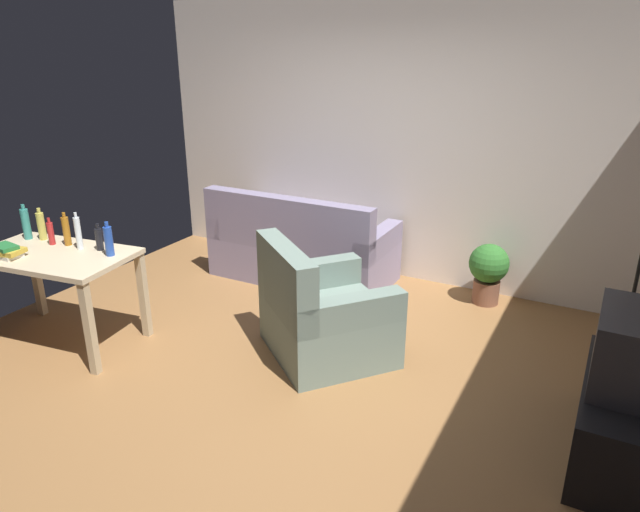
{
  "coord_description": "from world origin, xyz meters",
  "views": [
    {
      "loc": [
        2.03,
        -3.09,
        2.29
      ],
      "look_at": [
        0.1,
        0.5,
        0.75
      ],
      "focal_mm": 32.12,
      "sensor_mm": 36.0,
      "label": 1
    }
  ],
  "objects_px": {
    "potted_plant": "(488,269)",
    "book_stack": "(7,251)",
    "bottle_tall": "(26,224)",
    "tv_stand": "(619,421)",
    "bottle_clear": "(78,233)",
    "couch": "(301,250)",
    "armchair": "(321,316)",
    "desk": "(54,266)",
    "bottle_amber": "(66,231)",
    "bottle_blue": "(109,241)",
    "bottle_dark": "(99,239)",
    "bottle_squat": "(41,226)",
    "tv": "(636,351)",
    "bottle_red": "(51,233)"
  },
  "relations": [
    {
      "from": "tv_stand",
      "to": "bottle_squat",
      "type": "distance_m",
      "value": 4.39
    },
    {
      "from": "bottle_dark",
      "to": "tv_stand",
      "type": "bearing_deg",
      "value": 5.36
    },
    {
      "from": "tv",
      "to": "potted_plant",
      "type": "bearing_deg",
      "value": 33.29
    },
    {
      "from": "couch",
      "to": "bottle_blue",
      "type": "distance_m",
      "value": 2.03
    },
    {
      "from": "desk",
      "to": "bottle_clear",
      "type": "bearing_deg",
      "value": 48.42
    },
    {
      "from": "bottle_red",
      "to": "armchair",
      "type": "bearing_deg",
      "value": 17.73
    },
    {
      "from": "couch",
      "to": "bottle_amber",
      "type": "height_order",
      "value": "bottle_amber"
    },
    {
      "from": "book_stack",
      "to": "armchair",
      "type": "bearing_deg",
      "value": 25.54
    },
    {
      "from": "armchair",
      "to": "bottle_blue",
      "type": "height_order",
      "value": "bottle_blue"
    },
    {
      "from": "armchair",
      "to": "bottle_tall",
      "type": "relative_size",
      "value": 4.21
    },
    {
      "from": "desk",
      "to": "bottle_blue",
      "type": "xyz_separation_m",
      "value": [
        0.44,
        0.17,
        0.23
      ]
    },
    {
      "from": "desk",
      "to": "bottle_amber",
      "type": "xyz_separation_m",
      "value": [
        -0.04,
        0.19,
        0.23
      ]
    },
    {
      "from": "tv",
      "to": "bottle_squat",
      "type": "relative_size",
      "value": 2.26
    },
    {
      "from": "tv_stand",
      "to": "bottle_squat",
      "type": "relative_size",
      "value": 4.14
    },
    {
      "from": "desk",
      "to": "bottle_dark",
      "type": "relative_size",
      "value": 6.01
    },
    {
      "from": "bottle_tall",
      "to": "bottle_amber",
      "type": "xyz_separation_m",
      "value": [
        0.42,
        0.05,
        -0.01
      ]
    },
    {
      "from": "couch",
      "to": "bottle_clear",
      "type": "distance_m",
      "value": 2.15
    },
    {
      "from": "tv_stand",
      "to": "potted_plant",
      "type": "distance_m",
      "value": 2.11
    },
    {
      "from": "bottle_blue",
      "to": "book_stack",
      "type": "bearing_deg",
      "value": -149.13
    },
    {
      "from": "book_stack",
      "to": "tv_stand",
      "type": "bearing_deg",
      "value": 10.67
    },
    {
      "from": "armchair",
      "to": "book_stack",
      "type": "height_order",
      "value": "armchair"
    },
    {
      "from": "bottle_red",
      "to": "bottle_amber",
      "type": "height_order",
      "value": "bottle_amber"
    },
    {
      "from": "bottle_amber",
      "to": "book_stack",
      "type": "relative_size",
      "value": 1.09
    },
    {
      "from": "bottle_squat",
      "to": "bottle_clear",
      "type": "relative_size",
      "value": 0.9
    },
    {
      "from": "bottle_dark",
      "to": "desk",
      "type": "bearing_deg",
      "value": -140.68
    },
    {
      "from": "desk",
      "to": "book_stack",
      "type": "height_order",
      "value": "book_stack"
    },
    {
      "from": "couch",
      "to": "bottle_blue",
      "type": "xyz_separation_m",
      "value": [
        -0.59,
        -1.85,
        0.57
      ]
    },
    {
      "from": "potted_plant",
      "to": "bottle_tall",
      "type": "bearing_deg",
      "value": -146.2
    },
    {
      "from": "tv_stand",
      "to": "bottle_blue",
      "type": "relative_size",
      "value": 4.13
    },
    {
      "from": "tv",
      "to": "desk",
      "type": "relative_size",
      "value": 0.47
    },
    {
      "from": "book_stack",
      "to": "bottle_dark",
      "type": "bearing_deg",
      "value": 42.01
    },
    {
      "from": "desk",
      "to": "bottle_clear",
      "type": "relative_size",
      "value": 4.35
    },
    {
      "from": "potted_plant",
      "to": "bottle_dark",
      "type": "height_order",
      "value": "bottle_dark"
    },
    {
      "from": "tv_stand",
      "to": "book_stack",
      "type": "bearing_deg",
      "value": 100.67
    },
    {
      "from": "bottle_red",
      "to": "tv",
      "type": "bearing_deg",
      "value": 6.01
    },
    {
      "from": "bottle_tall",
      "to": "desk",
      "type": "bearing_deg",
      "value": -16.55
    },
    {
      "from": "couch",
      "to": "bottle_tall",
      "type": "xyz_separation_m",
      "value": [
        -1.49,
        -1.89,
        0.58
      ]
    },
    {
      "from": "couch",
      "to": "tv",
      "type": "relative_size",
      "value": 3.0
    },
    {
      "from": "armchair",
      "to": "bottle_dark",
      "type": "relative_size",
      "value": 5.76
    },
    {
      "from": "desk",
      "to": "bottle_tall",
      "type": "height_order",
      "value": "bottle_tall"
    },
    {
      "from": "bottle_amber",
      "to": "bottle_blue",
      "type": "relative_size",
      "value": 1.01
    },
    {
      "from": "bottle_squat",
      "to": "bottle_tall",
      "type": "bearing_deg",
      "value": -158.67
    },
    {
      "from": "bottle_blue",
      "to": "book_stack",
      "type": "distance_m",
      "value": 0.77
    },
    {
      "from": "bottle_clear",
      "to": "bottle_blue",
      "type": "height_order",
      "value": "bottle_clear"
    },
    {
      "from": "bottle_clear",
      "to": "couch",
      "type": "bearing_deg",
      "value": 63.73
    },
    {
      "from": "bottle_amber",
      "to": "bottle_dark",
      "type": "height_order",
      "value": "bottle_amber"
    },
    {
      "from": "desk",
      "to": "bottle_squat",
      "type": "relative_size",
      "value": 4.83
    },
    {
      "from": "potted_plant",
      "to": "bottle_amber",
      "type": "relative_size",
      "value": 2.11
    },
    {
      "from": "potted_plant",
      "to": "book_stack",
      "type": "distance_m",
      "value": 4.01
    },
    {
      "from": "bottle_clear",
      "to": "bottle_blue",
      "type": "bearing_deg",
      "value": 0.54
    }
  ]
}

